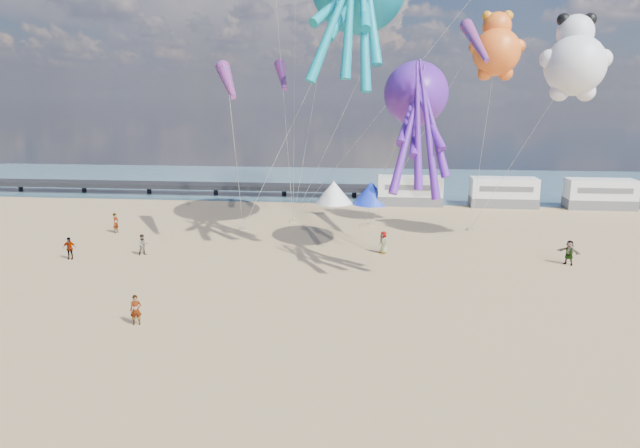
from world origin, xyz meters
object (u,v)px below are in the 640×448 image
at_px(kite_octopus_purple, 416,94).
at_px(sandbag_c, 470,229).
at_px(sandbag_a, 243,229).
at_px(windsock_right, 282,76).
at_px(standing_person, 136,310).
at_px(beachgoer_4, 569,253).
at_px(motorhome_1, 503,192).
at_px(windsock_mid, 476,42).
at_px(sandbag_e, 293,221).
at_px(motorhome_0, 410,191).
at_px(motorhome_2, 600,194).
at_px(windsock_left, 228,81).
at_px(beachgoer_1, 143,245).
at_px(kite_teddy_orange, 496,52).
at_px(sandbag_d, 372,223).
at_px(tent_blue, 371,193).
at_px(kite_panda, 575,66).
at_px(sandbag_b, 363,225).
at_px(beachgoer_5, 116,223).
at_px(beachgoer_3, 69,248).
at_px(beachgoer_0, 384,242).
at_px(tent_white, 334,192).

bearing_deg(kite_octopus_purple, sandbag_c, 48.01).
relative_size(sandbag_a, windsock_right, 0.12).
bearing_deg(standing_person, beachgoer_4, 11.78).
height_order(motorhome_1, sandbag_c, motorhome_1).
distance_m(standing_person, windsock_mid, 29.03).
bearing_deg(standing_person, sandbag_e, 63.98).
height_order(motorhome_0, motorhome_2, same).
distance_m(windsock_left, windsock_right, 5.03).
bearing_deg(motorhome_2, standing_person, -135.33).
bearing_deg(beachgoer_1, kite_teddy_orange, -16.27).
xyz_separation_m(beachgoer_1, beachgoer_4, (29.65, 0.80, 0.08)).
bearing_deg(windsock_right, windsock_left, -147.32).
bearing_deg(motorhome_2, sandbag_d, -157.01).
bearing_deg(tent_blue, kite_octopus_purple, -81.16).
relative_size(motorhome_1, kite_panda, 0.94).
bearing_deg(kite_panda, sandbag_b, 172.25).
relative_size(sandbag_b, windsock_left, 0.08).
bearing_deg(kite_teddy_orange, windsock_mid, -140.76).
bearing_deg(standing_person, windsock_right, 61.78).
height_order(motorhome_0, kite_panda, kite_panda).
relative_size(beachgoer_4, kite_panda, 0.24).
bearing_deg(kite_teddy_orange, sandbag_b, 148.04).
height_order(beachgoer_5, windsock_mid, windsock_mid).
height_order(motorhome_2, sandbag_b, motorhome_2).
relative_size(beachgoer_5, kite_teddy_orange, 0.27).
height_order(motorhome_2, beachgoer_5, motorhome_2).
distance_m(motorhome_1, kite_octopus_purple, 24.58).
bearing_deg(standing_person, sandbag_c, 32.87).
xyz_separation_m(tent_blue, beachgoer_1, (-15.94, -21.45, -0.44)).
distance_m(sandbag_e, windsock_left, 15.07).
bearing_deg(beachgoer_5, sandbag_b, -70.82).
bearing_deg(sandbag_e, beachgoer_1, -127.61).
bearing_deg(sandbag_e, kite_octopus_purple, -45.95).
xyz_separation_m(beachgoer_3, sandbag_a, (9.98, 10.02, -0.68)).
xyz_separation_m(motorhome_1, sandbag_a, (-24.17, -12.98, -1.39)).
distance_m(sandbag_d, windsock_right, 15.15).
height_order(motorhome_2, beachgoer_0, motorhome_2).
bearing_deg(windsock_right, kite_octopus_purple, -45.27).
relative_size(sandbag_a, sandbag_d, 1.00).
distance_m(motorhome_0, kite_teddy_orange, 19.11).
relative_size(beachgoer_1, sandbag_c, 3.06).
distance_m(sandbag_c, kite_teddy_orange, 14.46).
relative_size(motorhome_1, kite_teddy_orange, 1.07).
bearing_deg(beachgoer_0, tent_blue, 146.94).
relative_size(motorhome_2, sandbag_d, 13.20).
bearing_deg(tent_white, windsock_left, -109.13).
relative_size(beachgoer_0, beachgoer_1, 1.07).
xyz_separation_m(motorhome_2, beachgoer_5, (-43.97, -15.15, -0.66)).
distance_m(motorhome_0, tent_blue, 4.01).
height_order(beachgoer_0, beachgoer_5, beachgoer_5).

